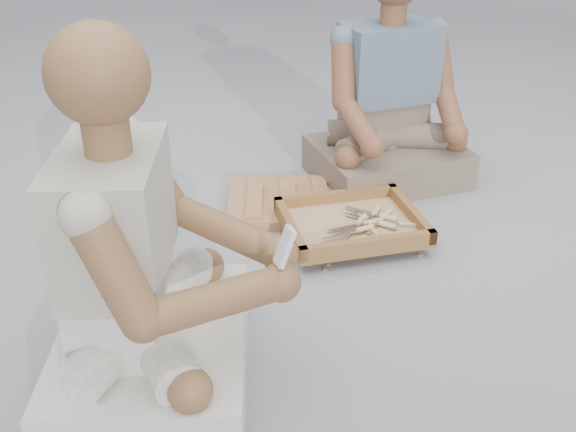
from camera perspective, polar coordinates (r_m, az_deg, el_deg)
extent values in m
plane|color=#9D9DA2|center=(2.17, 3.30, -8.29)|extent=(60.00, 60.00, 0.00)
cube|color=#9D673D|center=(2.77, 1.56, 1.28)|extent=(0.73, 0.55, 0.04)
cube|color=brown|center=(2.53, 5.64, -1.01)|extent=(0.55, 0.45, 0.02)
cube|color=brown|center=(2.68, 4.33, 1.67)|extent=(0.53, 0.06, 0.05)
cube|color=brown|center=(2.36, 7.20, -2.59)|extent=(0.53, 0.06, 0.05)
cube|color=brown|center=(2.60, 10.85, 0.32)|extent=(0.05, 0.42, 0.05)
cube|color=brown|center=(2.45, 0.18, -1.01)|extent=(0.05, 0.42, 0.05)
cube|color=tan|center=(2.52, 5.65, -0.77)|extent=(0.48, 0.38, 0.01)
cube|color=silver|center=(2.43, 5.49, -1.44)|extent=(0.11, 0.12, 0.00)
cylinder|color=tan|center=(2.52, 6.52, -0.32)|extent=(0.06, 0.07, 0.02)
cube|color=silver|center=(2.51, 7.82, -0.80)|extent=(0.11, 0.12, 0.00)
cylinder|color=tan|center=(2.60, 8.81, 0.24)|extent=(0.06, 0.07, 0.02)
cube|color=silver|center=(2.41, 4.61, -1.69)|extent=(0.15, 0.05, 0.00)
cylinder|color=tan|center=(2.46, 6.83, -1.11)|extent=(0.07, 0.04, 0.02)
cube|color=silver|center=(2.55, 6.51, -0.31)|extent=(0.05, 0.15, 0.00)
cylinder|color=tan|center=(2.47, 7.74, -1.47)|extent=(0.04, 0.07, 0.02)
cube|color=silver|center=(2.47, 5.73, -1.20)|extent=(0.15, 0.07, 0.00)
cylinder|color=tan|center=(2.53, 7.72, -0.54)|extent=(0.07, 0.05, 0.02)
cube|color=silver|center=(2.54, 6.61, -0.19)|extent=(0.12, 0.11, 0.00)
cylinder|color=tan|center=(2.50, 8.87, -0.84)|extent=(0.07, 0.06, 0.02)
cube|color=silver|center=(2.51, 7.08, -0.57)|extent=(0.10, 0.13, 0.00)
cylinder|color=tan|center=(2.60, 7.84, 0.52)|extent=(0.06, 0.07, 0.02)
cube|color=silver|center=(2.60, 6.65, 0.43)|extent=(0.12, 0.11, 0.00)
cylinder|color=tan|center=(2.56, 8.92, -0.13)|extent=(0.07, 0.06, 0.02)
cube|color=silver|center=(2.47, 5.16, -1.01)|extent=(0.15, 0.04, 0.00)
cylinder|color=tan|center=(2.52, 7.40, -0.54)|extent=(0.07, 0.03, 0.02)
cube|color=silver|center=(2.53, 8.17, -0.62)|extent=(0.15, 0.06, 0.00)
cylinder|color=tan|center=(2.54, 10.65, -0.80)|extent=(0.07, 0.04, 0.02)
cube|color=tan|center=(2.75, 10.73, -0.01)|extent=(0.02, 0.02, 0.00)
cube|color=tan|center=(2.39, 12.67, -5.06)|extent=(0.02, 0.02, 0.00)
cube|color=tan|center=(2.36, 3.33, -4.73)|extent=(0.02, 0.02, 0.00)
cube|color=tan|center=(2.66, 9.72, -0.97)|extent=(0.02, 0.02, 0.00)
cube|color=tan|center=(2.49, 11.62, -3.43)|extent=(0.02, 0.02, 0.00)
cube|color=tan|center=(2.39, 3.62, -4.26)|extent=(0.02, 0.02, 0.00)
cube|color=tan|center=(2.65, 4.23, -0.72)|extent=(0.02, 0.02, 0.00)
cube|color=tan|center=(2.84, 0.77, 1.53)|extent=(0.02, 0.02, 0.00)
cube|color=tan|center=(2.37, 10.84, -5.17)|extent=(0.02, 0.02, 0.00)
cube|color=tan|center=(2.39, 1.98, -4.30)|extent=(0.02, 0.02, 0.00)
cube|color=tan|center=(2.76, -2.12, 0.62)|extent=(0.02, 0.02, 0.00)
cube|color=tan|center=(2.97, 10.06, 2.40)|extent=(0.02, 0.02, 0.00)
cube|color=tan|center=(2.73, 4.52, 0.22)|extent=(0.02, 0.02, 0.00)
cube|color=tan|center=(2.51, 3.94, -2.60)|extent=(0.02, 0.02, 0.00)
cube|color=tan|center=(2.34, 7.58, -5.40)|extent=(0.02, 0.02, 0.00)
cube|color=silver|center=(1.91, -11.75, -11.92)|extent=(0.61, 0.72, 0.17)
cube|color=silver|center=(1.80, -14.47, -7.42)|extent=(0.28, 0.39, 0.20)
cube|color=#9E9B8C|center=(1.66, -15.22, 0.09)|extent=(0.30, 0.44, 0.34)
sphere|color=brown|center=(1.52, -16.57, 12.01)|extent=(0.24, 0.24, 0.24)
sphere|color=brown|center=(1.76, -0.76, -3.39)|extent=(0.11, 0.11, 0.11)
sphere|color=brown|center=(1.65, -0.63, -5.90)|extent=(0.11, 0.11, 0.11)
cube|color=#766655|center=(3.03, 8.76, 4.79)|extent=(0.73, 0.62, 0.17)
cube|color=#766655|center=(3.02, 8.41, 8.49)|extent=(0.39, 0.28, 0.20)
cube|color=#4F626C|center=(2.93, 8.90, 13.33)|extent=(0.44, 0.31, 0.34)
sphere|color=brown|center=(2.89, 14.70, 7.10)|extent=(0.11, 0.11, 0.11)
sphere|color=brown|center=(2.69, 7.52, 6.16)|extent=(0.11, 0.11, 0.11)
cube|color=silver|center=(1.59, -0.30, -2.76)|extent=(0.06, 0.05, 0.10)
cube|color=black|center=(1.59, -0.30, -2.47)|extent=(0.02, 0.03, 0.03)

